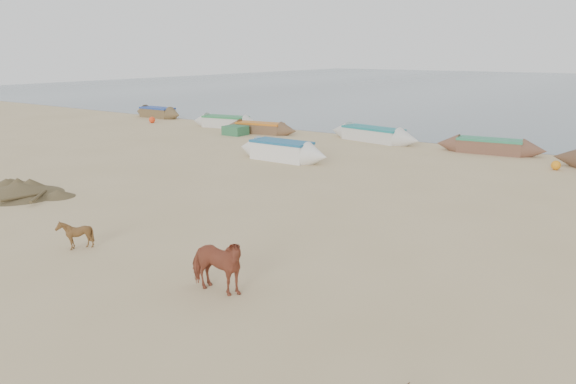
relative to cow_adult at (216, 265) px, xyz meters
The scene contains 7 objects.
ground 2.48m from the cow_adult, 142.03° to the left, with size 140.00×140.00×0.00m, color tan.
cow_adult is the anchor object (origin of this frame).
calf_front 5.25m from the cow_adult, behind, with size 0.69×0.78×0.86m, color brown.
near_canoe 16.17m from the cow_adult, 120.85° to the left, with size 5.38×1.32×0.99m, color white, non-canonical shape.
debris_pile 12.57m from the cow_adult, 169.78° to the left, with size 3.33×3.33×0.49m, color brown.
waterline_canoes 21.68m from the cow_adult, 94.42° to the left, with size 59.28×3.87×0.91m.
beach_clutter 20.90m from the cow_adult, 83.67° to the left, with size 47.99×5.90×0.64m.
Camera 1 is at (10.20, -10.27, 5.45)m, focal length 35.00 mm.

